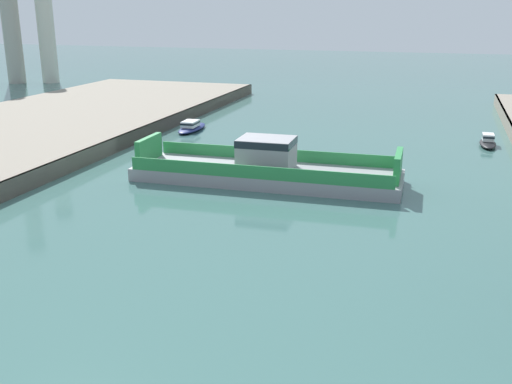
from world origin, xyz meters
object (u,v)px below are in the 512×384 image
Objects in this scene: moored_boat_near_left at (488,142)px; moored_boat_near_right at (191,127)px; smokestack_distant_b at (43,3)px; chain_ferry at (266,169)px.

moored_boat_near_right is at bearing -176.95° from moored_boat_near_left.
moored_boat_near_right is at bearing -38.51° from smokestack_distant_b.
moored_boat_near_left is 34.44m from moored_boat_near_right.
chain_ferry is 3.35× the size of moored_boat_near_right.
chain_ferry is at bearing -51.17° from moored_boat_near_right.
smokestack_distant_b is (-61.44, 55.62, 14.20)m from chain_ferry.
moored_boat_near_right is 61.08m from smokestack_distant_b.
chain_ferry reaches higher than moored_boat_near_left.
smokestack_distant_b is (-46.36, 36.88, 14.86)m from moored_boat_near_right.
moored_boat_near_left is at bearing 3.05° from moored_boat_near_right.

